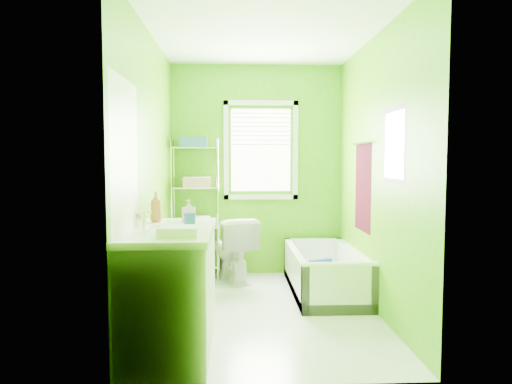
{
  "coord_description": "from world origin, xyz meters",
  "views": [
    {
      "loc": [
        -0.26,
        -4.24,
        1.43
      ],
      "look_at": [
        -0.06,
        0.25,
        1.11
      ],
      "focal_mm": 32.0,
      "sensor_mm": 36.0,
      "label": 1
    }
  ],
  "objects_px": {
    "toilet": "(232,249)",
    "vanity": "(172,284)",
    "wire_shelf_unit": "(197,192)",
    "bathtub": "(325,278)"
  },
  "relations": [
    {
      "from": "bathtub",
      "to": "toilet",
      "type": "distance_m",
      "value": 1.16
    },
    {
      "from": "wire_shelf_unit",
      "to": "vanity",
      "type": "bearing_deg",
      "value": -90.59
    },
    {
      "from": "toilet",
      "to": "vanity",
      "type": "bearing_deg",
      "value": 57.4
    },
    {
      "from": "bathtub",
      "to": "toilet",
      "type": "height_order",
      "value": "toilet"
    },
    {
      "from": "toilet",
      "to": "bathtub",
      "type": "bearing_deg",
      "value": 132.59
    },
    {
      "from": "toilet",
      "to": "vanity",
      "type": "distance_m",
      "value": 1.96
    },
    {
      "from": "toilet",
      "to": "vanity",
      "type": "xyz_separation_m",
      "value": [
        -0.44,
        -1.9,
        0.1
      ]
    },
    {
      "from": "bathtub",
      "to": "wire_shelf_unit",
      "type": "bearing_deg",
      "value": 153.51
    },
    {
      "from": "vanity",
      "to": "toilet",
      "type": "bearing_deg",
      "value": 76.91
    },
    {
      "from": "toilet",
      "to": "wire_shelf_unit",
      "type": "relative_size",
      "value": 0.45
    }
  ]
}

